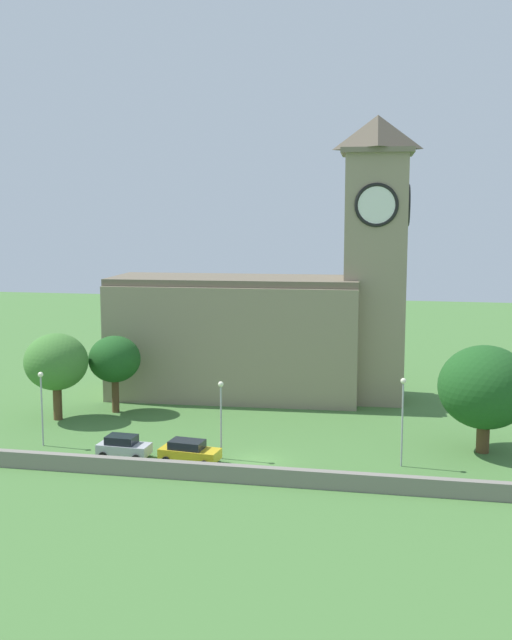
{
  "coord_description": "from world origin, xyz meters",
  "views": [
    {
      "loc": [
        11.14,
        -57.01,
        19.32
      ],
      "look_at": [
        -1.79,
        8.19,
        10.01
      ],
      "focal_mm": 43.24,
      "sensor_mm": 36.0,
      "label": 1
    }
  ],
  "objects_px": {
    "car_silver": "(124,447)",
    "streetlamp_west_end": "(41,396)",
    "car_yellow": "(189,451)",
    "streetlamp_west_mid": "(221,406)",
    "tree_riverside_west": "(115,359)",
    "church": "(270,317)",
    "streetlamp_central": "(403,408)",
    "tree_by_tower": "(56,362)",
    "tree_riverside_east": "(485,387)"
  },
  "relations": [
    {
      "from": "streetlamp_central",
      "to": "streetlamp_west_mid",
      "type": "bearing_deg",
      "value": -176.47
    },
    {
      "from": "car_silver",
      "to": "car_yellow",
      "type": "xyz_separation_m",
      "value": [
        5.43,
        -0.13,
        -0.02
      ]
    },
    {
      "from": "streetlamp_west_mid",
      "to": "tree_riverside_west",
      "type": "xyz_separation_m",
      "value": [
        -13.52,
        11.95,
        0.98
      ]
    },
    {
      "from": "streetlamp_west_end",
      "to": "tree_riverside_west",
      "type": "distance_m",
      "value": 11.72
    },
    {
      "from": "streetlamp_central",
      "to": "tree_by_tower",
      "type": "distance_m",
      "value": 32.7
    },
    {
      "from": "church",
      "to": "car_yellow",
      "type": "relative_size",
      "value": 6.45
    },
    {
      "from": "streetlamp_west_end",
      "to": "tree_by_tower",
      "type": "bearing_deg",
      "value": 107.15
    },
    {
      "from": "streetlamp_west_mid",
      "to": "tree_riverside_east",
      "type": "bearing_deg",
      "value": 15.66
    },
    {
      "from": "streetlamp_west_end",
      "to": "streetlamp_central",
      "type": "relative_size",
      "value": 0.91
    },
    {
      "from": "car_yellow",
      "to": "tree_riverside_west",
      "type": "relative_size",
      "value": 0.65
    },
    {
      "from": "streetlamp_west_mid",
      "to": "streetlamp_central",
      "type": "distance_m",
      "value": 14.03
    },
    {
      "from": "tree_by_tower",
      "to": "car_silver",
      "type": "bearing_deg",
      "value": -43.37
    },
    {
      "from": "car_silver",
      "to": "car_yellow",
      "type": "height_order",
      "value": "car_silver"
    },
    {
      "from": "streetlamp_west_end",
      "to": "tree_by_tower",
      "type": "relative_size",
      "value": 0.77
    },
    {
      "from": "tree_riverside_east",
      "to": "tree_riverside_west",
      "type": "height_order",
      "value": "tree_riverside_east"
    },
    {
      "from": "car_yellow",
      "to": "streetlamp_west_mid",
      "type": "distance_m",
      "value": 4.26
    },
    {
      "from": "car_yellow",
      "to": "tree_riverside_east",
      "type": "relative_size",
      "value": 0.55
    },
    {
      "from": "car_yellow",
      "to": "tree_riverside_west",
      "type": "distance_m",
      "value": 18.04
    },
    {
      "from": "church",
      "to": "streetlamp_west_end",
      "type": "bearing_deg",
      "value": -126.43
    },
    {
      "from": "streetlamp_central",
      "to": "streetlamp_west_end",
      "type": "bearing_deg",
      "value": -179.14
    },
    {
      "from": "tree_by_tower",
      "to": "car_yellow",
      "type": "bearing_deg",
      "value": -31.98
    },
    {
      "from": "church",
      "to": "tree_riverside_east",
      "type": "bearing_deg",
      "value": -37.41
    },
    {
      "from": "car_silver",
      "to": "tree_riverside_west",
      "type": "distance_m",
      "value": 15.12
    },
    {
      "from": "car_silver",
      "to": "tree_by_tower",
      "type": "distance_m",
      "value": 14.74
    },
    {
      "from": "tree_riverside_east",
      "to": "tree_riverside_west",
      "type": "distance_m",
      "value": 34.51
    },
    {
      "from": "car_silver",
      "to": "tree_riverside_east",
      "type": "bearing_deg",
      "value": 14.07
    },
    {
      "from": "car_yellow",
      "to": "streetlamp_west_end",
      "type": "relative_size",
      "value": 0.77
    },
    {
      "from": "church",
      "to": "tree_riverside_west",
      "type": "xyz_separation_m",
      "value": [
        -13.55,
        -9.38,
        -3.21
      ]
    },
    {
      "from": "church",
      "to": "tree_by_tower",
      "type": "xyz_separation_m",
      "value": [
        -17.87,
        -13.02,
        -2.94
      ]
    },
    {
      "from": "car_silver",
      "to": "tree_by_tower",
      "type": "xyz_separation_m",
      "value": [
        -10.19,
        9.62,
        4.58
      ]
    },
    {
      "from": "church",
      "to": "streetlamp_central",
      "type": "xyz_separation_m",
      "value": [
        13.97,
        -20.47,
        -3.8
      ]
    },
    {
      "from": "streetlamp_central",
      "to": "tree_riverside_east",
      "type": "xyz_separation_m",
      "value": [
        6.43,
        4.86,
        0.76
      ]
    },
    {
      "from": "streetlamp_central",
      "to": "tree_by_tower",
      "type": "xyz_separation_m",
      "value": [
        -31.83,
        7.45,
        0.86
      ]
    },
    {
      "from": "car_silver",
      "to": "streetlamp_west_mid",
      "type": "xyz_separation_m",
      "value": [
        7.65,
        1.31,
        3.33
      ]
    },
    {
      "from": "church",
      "to": "tree_riverside_west",
      "type": "relative_size",
      "value": 4.16
    },
    {
      "from": "streetlamp_west_mid",
      "to": "streetlamp_west_end",
      "type": "bearing_deg",
      "value": 178.44
    },
    {
      "from": "car_silver",
      "to": "streetlamp_west_end",
      "type": "xyz_separation_m",
      "value": [
        -7.75,
        1.73,
        3.35
      ]
    },
    {
      "from": "tree_by_tower",
      "to": "streetlamp_central",
      "type": "bearing_deg",
      "value": -13.17
    },
    {
      "from": "church",
      "to": "streetlamp_west_mid",
      "type": "height_order",
      "value": "church"
    },
    {
      "from": "car_yellow",
      "to": "tree_by_tower",
      "type": "bearing_deg",
      "value": 148.02
    },
    {
      "from": "streetlamp_west_end",
      "to": "streetlamp_west_mid",
      "type": "xyz_separation_m",
      "value": [
        15.4,
        -0.42,
        -0.02
      ]
    },
    {
      "from": "streetlamp_central",
      "to": "tree_riverside_west",
      "type": "relative_size",
      "value": 0.92
    },
    {
      "from": "streetlamp_west_end",
      "to": "streetlamp_central",
      "type": "bearing_deg",
      "value": 0.86
    },
    {
      "from": "tree_by_tower",
      "to": "tree_riverside_east",
      "type": "height_order",
      "value": "tree_riverside_east"
    },
    {
      "from": "streetlamp_west_end",
      "to": "tree_by_tower",
      "type": "xyz_separation_m",
      "value": [
        -2.44,
        7.89,
        1.23
      ]
    },
    {
      "from": "car_silver",
      "to": "tree_riverside_east",
      "type": "xyz_separation_m",
      "value": [
        28.08,
        7.04,
        4.47
      ]
    },
    {
      "from": "tree_riverside_west",
      "to": "car_yellow",
      "type": "bearing_deg",
      "value": -49.84
    },
    {
      "from": "tree_by_tower",
      "to": "tree_riverside_west",
      "type": "xyz_separation_m",
      "value": [
        4.32,
        3.63,
        -0.27
      ]
    },
    {
      "from": "car_silver",
      "to": "tree_riverside_east",
      "type": "relative_size",
      "value": 0.48
    },
    {
      "from": "streetlamp_west_end",
      "to": "streetlamp_central",
      "type": "distance_m",
      "value": 29.4
    }
  ]
}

